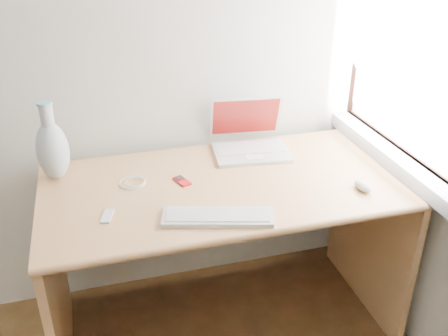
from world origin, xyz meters
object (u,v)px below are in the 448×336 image
object	(u,v)px
laptop	(249,140)
vase	(52,149)
desk	(220,217)
external_keyboard	(218,217)

from	to	relation	value
laptop	vase	world-z (taller)	vase
desk	external_keyboard	size ratio (longest dim) A/B	3.57
external_keyboard	vase	world-z (taller)	vase
laptop	vase	distance (m)	0.82
laptop	vase	xyz separation A→B (m)	(-0.82, -0.04, 0.08)
external_keyboard	vase	xyz separation A→B (m)	(-0.54, 0.46, 0.12)
external_keyboard	vase	size ratio (longest dim) A/B	1.25
desk	vase	xyz separation A→B (m)	(-0.64, 0.13, 0.35)
desk	external_keyboard	bearing A→B (deg)	-106.15
laptop	external_keyboard	distance (m)	0.57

